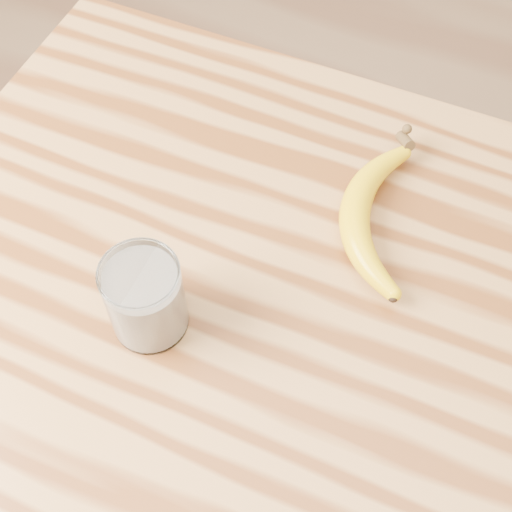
% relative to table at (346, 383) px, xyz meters
% --- Properties ---
extents(room, '(4.04, 4.04, 2.70)m').
position_rel_table_xyz_m(room, '(0.00, 0.00, 0.58)').
color(room, brown).
rests_on(room, ground).
extents(table, '(1.20, 0.80, 0.90)m').
position_rel_table_xyz_m(table, '(0.00, 0.00, 0.00)').
color(table, '#A06F3B').
rests_on(table, ground).
extents(smoothie_glass, '(0.09, 0.09, 0.11)m').
position_rel_table_xyz_m(smoothie_glass, '(-0.23, -0.07, 0.18)').
color(smoothie_glass, white).
rests_on(smoothie_glass, table).
extents(banana, '(0.19, 0.34, 0.04)m').
position_rel_table_xyz_m(banana, '(-0.06, 0.15, 0.15)').
color(banana, '#D8AB0A').
rests_on(banana, table).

